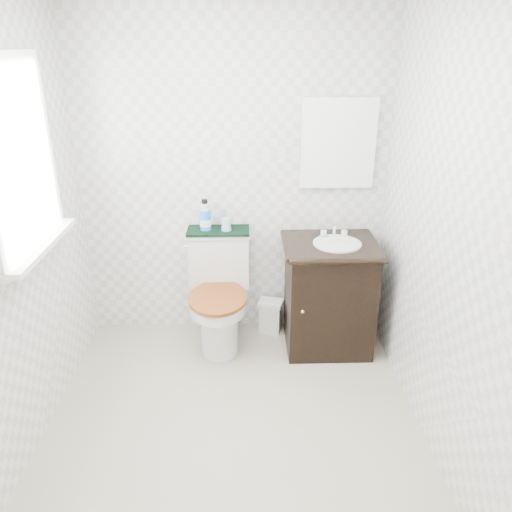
{
  "coord_description": "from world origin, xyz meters",
  "views": [
    {
      "loc": [
        0.08,
        -2.29,
        2.08
      ],
      "look_at": [
        0.15,
        0.75,
        0.79
      ],
      "focal_mm": 35.0,
      "sensor_mm": 36.0,
      "label": 1
    }
  ],
  "objects_px": {
    "vanity": "(329,293)",
    "mouthwash_bottle": "(205,216)",
    "trash_bin": "(271,316)",
    "toilet": "(219,298)",
    "cup": "(226,224)"
  },
  "relations": [
    {
      "from": "toilet",
      "to": "vanity",
      "type": "bearing_deg",
      "value": -4.46
    },
    {
      "from": "toilet",
      "to": "mouthwash_bottle",
      "type": "distance_m",
      "value": 0.61
    },
    {
      "from": "toilet",
      "to": "trash_bin",
      "type": "height_order",
      "value": "toilet"
    },
    {
      "from": "mouthwash_bottle",
      "to": "cup",
      "type": "bearing_deg",
      "value": -5.6
    },
    {
      "from": "mouthwash_bottle",
      "to": "cup",
      "type": "relative_size",
      "value": 2.52
    },
    {
      "from": "trash_bin",
      "to": "toilet",
      "type": "bearing_deg",
      "value": -160.78
    },
    {
      "from": "toilet",
      "to": "trash_bin",
      "type": "distance_m",
      "value": 0.47
    },
    {
      "from": "vanity",
      "to": "trash_bin",
      "type": "xyz_separation_m",
      "value": [
        -0.41,
        0.2,
        -0.3
      ]
    },
    {
      "from": "trash_bin",
      "to": "mouthwash_bottle",
      "type": "height_order",
      "value": "mouthwash_bottle"
    },
    {
      "from": "vanity",
      "to": "cup",
      "type": "distance_m",
      "value": 0.89
    },
    {
      "from": "mouthwash_bottle",
      "to": "cup",
      "type": "height_order",
      "value": "mouthwash_bottle"
    },
    {
      "from": "vanity",
      "to": "cup",
      "type": "relative_size",
      "value": 10.25
    },
    {
      "from": "vanity",
      "to": "mouthwash_bottle",
      "type": "relative_size",
      "value": 4.07
    },
    {
      "from": "trash_bin",
      "to": "mouthwash_bottle",
      "type": "relative_size",
      "value": 1.17
    },
    {
      "from": "toilet",
      "to": "cup",
      "type": "distance_m",
      "value": 0.55
    }
  ]
}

